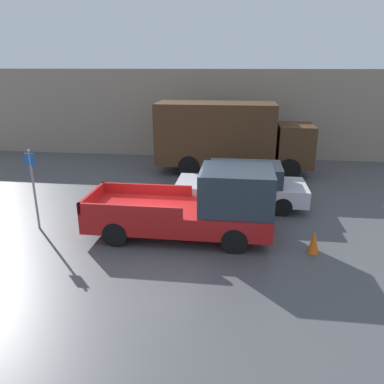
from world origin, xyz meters
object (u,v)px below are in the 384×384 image
at_px(car, 242,185).
at_px(parking_sign, 34,186).
at_px(pickup_truck, 199,206).
at_px(traffic_cone, 314,242).
at_px(delivery_truck, 228,136).

xyz_separation_m(car, parking_sign, (-6.50, -3.00, 0.66)).
relative_size(pickup_truck, traffic_cone, 8.36).
bearing_deg(delivery_truck, traffic_cone, -71.40).
relative_size(pickup_truck, parking_sign, 2.14).
bearing_deg(delivery_truck, car, -80.97).
relative_size(pickup_truck, delivery_truck, 0.75).
distance_m(parking_sign, traffic_cone, 8.62).
height_order(pickup_truck, car, pickup_truck).
xyz_separation_m(pickup_truck, delivery_truck, (0.56, 7.50, 0.81)).
bearing_deg(parking_sign, pickup_truck, 0.77).
xyz_separation_m(pickup_truck, car, (1.28, 2.93, -0.21)).
relative_size(parking_sign, traffic_cone, 3.91).
bearing_deg(traffic_cone, parking_sign, 175.98).
distance_m(pickup_truck, parking_sign, 5.24).
xyz_separation_m(delivery_truck, parking_sign, (-5.77, -7.57, -0.36)).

